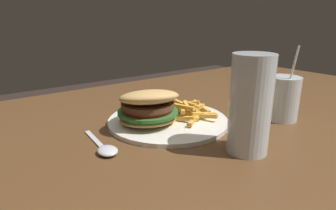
# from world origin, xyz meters

# --- Properties ---
(dining_table) EXTENTS (1.65, 1.36, 0.77)m
(dining_table) POSITION_xyz_m (0.00, 0.00, 0.69)
(dining_table) COLOR brown
(dining_table) RESTS_ON ground_plane
(meal_plate_near) EXTENTS (0.29, 0.29, 0.10)m
(meal_plate_near) POSITION_xyz_m (0.13, -0.23, 0.80)
(meal_plate_near) COLOR white
(meal_plate_near) RESTS_ON dining_table
(beer_glass) EXTENTS (0.08, 0.08, 0.19)m
(beer_glass) POSITION_xyz_m (0.07, -0.02, 0.86)
(beer_glass) COLOR silver
(beer_glass) RESTS_ON dining_table
(juice_glass) EXTENTS (0.08, 0.08, 0.18)m
(juice_glass) POSITION_xyz_m (-0.14, -0.08, 0.82)
(juice_glass) COLOR silver
(juice_glass) RESTS_ON dining_table
(spoon) EXTENTS (0.04, 0.15, 0.01)m
(spoon) POSITION_xyz_m (0.29, -0.17, 0.77)
(spoon) COLOR silver
(spoon) RESTS_ON dining_table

